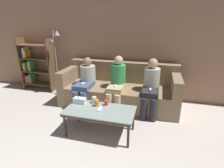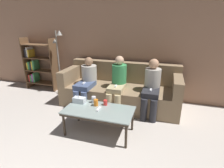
{
  "view_description": "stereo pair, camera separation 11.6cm",
  "coord_description": "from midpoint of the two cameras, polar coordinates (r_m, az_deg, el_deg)",
  "views": [
    {
      "loc": [
        0.82,
        -0.07,
        1.82
      ],
      "look_at": [
        0.0,
        2.94,
        0.71
      ],
      "focal_mm": 28.0,
      "sensor_mm": 36.0,
      "label": 1
    },
    {
      "loc": [
        0.93,
        -0.04,
        1.82
      ],
      "look_at": [
        0.0,
        2.94,
        0.71
      ],
      "focal_mm": 28.0,
      "sensor_mm": 36.0,
      "label": 2
    }
  ],
  "objects": [
    {
      "name": "seated_person_left_end",
      "position": [
        3.95,
        -7.33,
        1.29
      ],
      "size": [
        0.34,
        0.74,
        1.08
      ],
      "color": "#47567A",
      "rests_on": "ground_plane"
    },
    {
      "name": "seated_person_mid_right",
      "position": [
        3.62,
        13.73,
        -0.5
      ],
      "size": [
        0.32,
        0.69,
        1.13
      ],
      "color": "#28282D",
      "rests_on": "ground_plane"
    },
    {
      "name": "seated_person_mid_left",
      "position": [
        3.72,
        2.79,
        0.73
      ],
      "size": [
        0.31,
        0.66,
        1.15
      ],
      "color": "tan",
      "rests_on": "ground_plane"
    },
    {
      "name": "bookshelf",
      "position": [
        5.32,
        -22.58,
        5.74
      ],
      "size": [
        0.92,
        0.32,
        1.42
      ],
      "color": "brown",
      "rests_on": "ground_plane"
    },
    {
      "name": "coffee_table",
      "position": [
        2.96,
        -3.21,
        -9.05
      ],
      "size": [
        1.16,
        0.6,
        0.45
      ],
      "color": "#8C9E99",
      "rests_on": "ground_plane"
    },
    {
      "name": "cup_far_center",
      "position": [
        3.04,
        -4.18,
        -6.07
      ],
      "size": [
        0.08,
        0.08,
        0.12
      ],
      "color": "orange",
      "rests_on": "coffee_table"
    },
    {
      "name": "cup_near_right",
      "position": [
        3.16,
        -4.91,
        -5.11
      ],
      "size": [
        0.08,
        0.08,
        0.12
      ],
      "color": "silver",
      "rests_on": "coffee_table"
    },
    {
      "name": "cup_near_left",
      "position": [
        3.06,
        -1.02,
        -6.09
      ],
      "size": [
        0.07,
        0.07,
        0.09
      ],
      "color": "red",
      "rests_on": "coffee_table"
    },
    {
      "name": "standing_lamp",
      "position": [
        4.66,
        -16.26,
        8.73
      ],
      "size": [
        0.31,
        0.26,
        1.63
      ],
      "color": "gray",
      "rests_on": "ground_plane"
    },
    {
      "name": "tissue_box",
      "position": [
        3.19,
        -9.59,
        -5.15
      ],
      "size": [
        0.22,
        0.12,
        0.13
      ],
      "color": "silver",
      "rests_on": "coffee_table"
    },
    {
      "name": "couch",
      "position": [
        4.03,
        3.55,
        -2.07
      ],
      "size": [
        2.6,
        0.97,
        0.93
      ],
      "color": "#897051",
      "rests_on": "ground_plane"
    },
    {
      "name": "game_remote",
      "position": [
        2.93,
        -3.23,
        -8.15
      ],
      "size": [
        0.04,
        0.15,
        0.02
      ],
      "color": "white",
      "rests_on": "coffee_table"
    },
    {
      "name": "wall_back",
      "position": [
        4.31,
        5.63,
        12.59
      ],
      "size": [
        12.0,
        0.06,
        2.6
      ],
      "color": "#9E755B",
      "rests_on": "ground_plane"
    }
  ]
}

